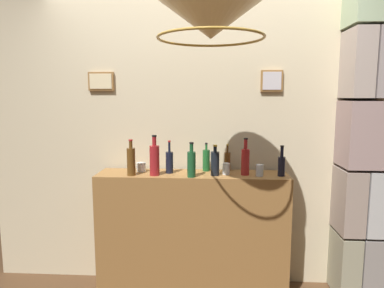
{
  "coord_description": "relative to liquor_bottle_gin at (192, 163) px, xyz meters",
  "views": [
    {
      "loc": [
        0.16,
        -1.9,
        1.66
      ],
      "look_at": [
        0.0,
        0.8,
        1.28
      ],
      "focal_mm": 32.22,
      "sensor_mm": 36.0,
      "label": 1
    }
  ],
  "objects": [
    {
      "name": "panelled_rear_partition",
      "position": [
        -0.0,
        0.37,
        0.32
      ],
      "size": [
        3.62,
        0.15,
        2.78
      ],
      "color": "beige",
      "rests_on": "ground"
    },
    {
      "name": "stone_pillar",
      "position": [
        1.36,
        0.2,
        0.22
      ],
      "size": [
        0.36,
        0.39,
        2.7
      ],
      "color": "gray",
      "rests_on": "ground"
    },
    {
      "name": "bar_shelf_unit",
      "position": [
        -0.0,
        0.12,
        -0.63
      ],
      "size": [
        1.55,
        0.34,
        1.03
      ],
      "primitive_type": "cube",
      "color": "olive",
      "rests_on": "ground"
    },
    {
      "name": "liquor_bottle_gin",
      "position": [
        0.0,
        0.0,
        0.0
      ],
      "size": [
        0.07,
        0.07,
        0.27
      ],
      "color": "#184926",
      "rests_on": "bar_shelf_unit"
    },
    {
      "name": "liquor_bottle_scotch",
      "position": [
        -0.3,
        0.04,
        0.02
      ],
      "size": [
        0.08,
        0.08,
        0.32
      ],
      "color": "maroon",
      "rests_on": "bar_shelf_unit"
    },
    {
      "name": "liquor_bottle_tequila",
      "position": [
        -0.19,
        0.13,
        -0.01
      ],
      "size": [
        0.06,
        0.06,
        0.27
      ],
      "color": "black",
      "rests_on": "bar_shelf_unit"
    },
    {
      "name": "liquor_bottle_amaro",
      "position": [
        0.7,
        0.08,
        -0.02
      ],
      "size": [
        0.06,
        0.06,
        0.24
      ],
      "color": "black",
      "rests_on": "bar_shelf_unit"
    },
    {
      "name": "liquor_bottle_sherry",
      "position": [
        0.11,
        0.23,
        -0.02
      ],
      "size": [
        0.06,
        0.06,
        0.24
      ],
      "color": "#1C5827",
      "rests_on": "bar_shelf_unit"
    },
    {
      "name": "liquor_bottle_port",
      "position": [
        0.29,
        0.25,
        -0.03
      ],
      "size": [
        0.05,
        0.05,
        0.23
      ],
      "color": "#5B3515",
      "rests_on": "bar_shelf_unit"
    },
    {
      "name": "liquor_bottle_vodka",
      "position": [
        0.42,
        0.1,
        0.01
      ],
      "size": [
        0.07,
        0.07,
        0.3
      ],
      "color": "maroon",
      "rests_on": "bar_shelf_unit"
    },
    {
      "name": "liquor_bottle_rye",
      "position": [
        0.18,
        0.07,
        -0.01
      ],
      "size": [
        0.07,
        0.07,
        0.25
      ],
      "color": "black",
      "rests_on": "bar_shelf_unit"
    },
    {
      "name": "liquor_bottle_whiskey",
      "position": [
        -0.48,
        0.03,
        0.01
      ],
      "size": [
        0.07,
        0.07,
        0.29
      ],
      "color": "#583716",
      "rests_on": "bar_shelf_unit"
    },
    {
      "name": "glass_tumbler_rocks",
      "position": [
        0.53,
        0.07,
        -0.06
      ],
      "size": [
        0.06,
        0.06,
        0.09
      ],
      "color": "silver",
      "rests_on": "bar_shelf_unit"
    },
    {
      "name": "glass_tumbler_highball",
      "position": [
        -0.43,
        0.17,
        -0.07
      ],
      "size": [
        0.08,
        0.08,
        0.08
      ],
      "color": "silver",
      "rests_on": "bar_shelf_unit"
    },
    {
      "name": "glass_tumbler_shot",
      "position": [
        0.27,
        0.11,
        -0.06
      ],
      "size": [
        0.06,
        0.06,
        0.09
      ],
      "color": "silver",
      "rests_on": "bar_shelf_unit"
    },
    {
      "name": "pendant_lamp",
      "position": [
        0.14,
        -0.52,
        0.96
      ],
      "size": [
        0.64,
        0.64,
        0.59
      ],
      "color": "beige"
    }
  ]
}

